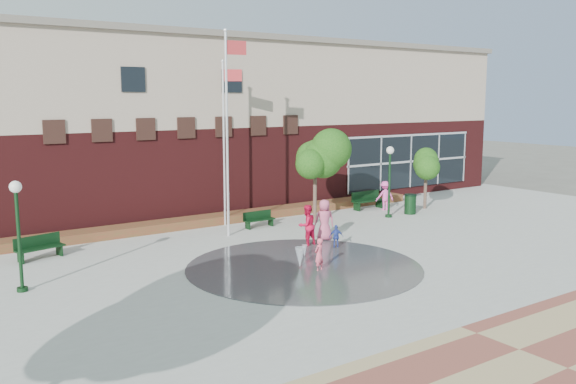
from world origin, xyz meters
TOP-DOWN VIEW (x-y plane):
  - ground at (0.00, 0.00)m, footprint 120.00×120.00m
  - plaza_concrete at (0.00, 4.00)m, footprint 46.00×18.00m
  - paver_band at (0.00, -7.00)m, footprint 46.00×6.00m
  - splash_pad at (0.00, 3.00)m, footprint 8.40×8.40m
  - library_building at (0.00, 17.48)m, footprint 44.40×10.40m
  - flower_bed at (0.00, 11.60)m, footprint 26.00×1.20m
  - flagpole_left at (0.28, 8.92)m, footprint 1.04×0.17m
  - flagpole_right at (1.25, 10.98)m, footprint 0.88×0.45m
  - lamp_left at (-8.85, 5.76)m, footprint 0.37×0.37m
  - lamp_right at (8.94, 7.99)m, footprint 0.38×0.38m
  - bench_left at (-7.48, 9.47)m, footprint 1.86×0.91m
  - bench_mid at (2.25, 9.62)m, footprint 1.54×0.46m
  - bench_right at (9.59, 10.27)m, footprint 1.96×0.56m
  - trash_can at (10.48, 8.00)m, footprint 0.64×0.64m
  - tree_mid at (5.06, 9.05)m, footprint 2.58×2.58m
  - tree_small_right at (12.30, 8.66)m, footprint 1.87×1.87m
  - water_jet_a at (-0.19, 2.98)m, footprint 0.37×0.37m
  - water_jet_b at (0.83, 4.10)m, footprint 0.20×0.20m
  - child_splash at (0.16, 2.33)m, footprint 0.49×0.40m
  - adult_red at (2.00, 5.54)m, footprint 0.88×0.71m
  - adult_pink at (3.17, 5.88)m, footprint 1.00×0.82m
  - child_blue at (2.72, 4.53)m, footprint 0.59×0.51m
  - person_bench at (10.20, 9.61)m, footprint 1.14×0.85m

SIDE VIEW (x-z plane):
  - ground at x=0.00m, z-range 0.00..0.00m
  - flower_bed at x=0.00m, z-range -0.20..0.20m
  - water_jet_a at x=-0.19m, z-range -0.36..0.36m
  - water_jet_b at x=0.83m, z-range -0.23..0.23m
  - plaza_concrete at x=0.00m, z-range 0.00..0.01m
  - paver_band at x=0.00m, z-range 0.00..0.01m
  - splash_pad at x=0.00m, z-range 0.00..0.01m
  - bench_mid at x=2.25m, z-range -0.14..0.63m
  - bench_left at x=-7.48m, z-range -0.16..0.74m
  - bench_right at x=9.59m, z-range -0.17..0.81m
  - child_blue at x=2.72m, z-range 0.00..0.95m
  - trash_can at x=10.48m, z-range 0.01..1.05m
  - child_splash at x=0.16m, z-range 0.00..1.17m
  - person_bench at x=10.20m, z-range 0.00..1.57m
  - adult_red at x=2.00m, z-range 0.00..1.70m
  - adult_pink at x=3.17m, z-range 0.00..1.76m
  - lamp_left at x=-8.85m, z-range 0.42..3.92m
  - lamp_right at x=8.94m, z-range 0.44..4.04m
  - tree_small_right at x=12.30m, z-range 0.74..3.93m
  - tree_mid at x=5.06m, z-range 0.99..5.34m
  - flagpole_right at x=1.25m, z-range 0.45..8.18m
  - library_building at x=0.00m, z-range 0.04..9.24m
  - flagpole_left at x=0.28m, z-range 0.50..9.36m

